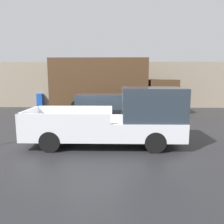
% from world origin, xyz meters
% --- Properties ---
extents(ground_plane, '(60.00, 60.00, 0.00)m').
position_xyz_m(ground_plane, '(0.00, 0.00, 0.00)').
color(ground_plane, '#232326').
extents(building_wall, '(28.00, 0.15, 3.67)m').
position_xyz_m(building_wall, '(0.00, 8.97, 1.84)').
color(building_wall, gray).
rests_on(building_wall, ground).
extents(pickup_truck, '(5.73, 2.04, 2.14)m').
position_xyz_m(pickup_truck, '(1.11, -0.94, 0.98)').
color(pickup_truck, silver).
rests_on(pickup_truck, ground).
extents(car, '(4.56, 1.82, 1.60)m').
position_xyz_m(car, '(0.03, 2.58, 0.80)').
color(car, black).
rests_on(car, ground).
extents(delivery_truck, '(8.35, 2.46, 3.70)m').
position_xyz_m(delivery_truck, '(0.39, 6.13, 1.97)').
color(delivery_truck, '#4C331E').
rests_on(delivery_truck, ground).
extents(newspaper_box, '(0.45, 0.40, 1.15)m').
position_xyz_m(newspaper_box, '(-5.27, 8.64, 0.57)').
color(newspaper_box, '#194CB2').
rests_on(newspaper_box, ground).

